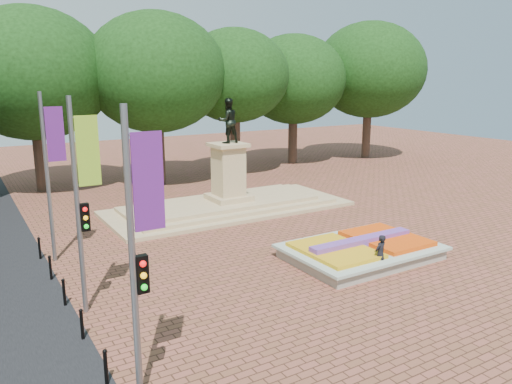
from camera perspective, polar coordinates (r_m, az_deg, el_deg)
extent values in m
plane|color=brown|center=(22.73, 6.56, -6.47)|extent=(90.00, 90.00, 0.00)
cube|color=gray|center=(21.85, 11.91, -6.85)|extent=(6.00, 4.00, 0.45)
cube|color=beige|center=(21.76, 11.94, -6.17)|extent=(6.30, 4.30, 0.12)
cube|color=#F34A0D|center=(22.70, 14.64, -5.16)|extent=(2.60, 3.40, 0.22)
cube|color=gold|center=(20.80, 9.02, -6.60)|extent=(2.60, 3.40, 0.18)
cube|color=#53328A|center=(21.69, 11.97, -5.62)|extent=(5.20, 0.55, 0.38)
cube|color=tan|center=(29.13, -3.12, -1.83)|extent=(14.00, 6.00, 0.20)
cube|color=tan|center=(29.08, -3.12, -1.45)|extent=(12.00, 5.00, 0.20)
cube|color=tan|center=(29.03, -3.13, -1.07)|extent=(10.00, 4.00, 0.20)
cube|color=tan|center=(28.97, -3.13, -0.59)|extent=(2.20, 2.20, 0.30)
cube|color=tan|center=(28.65, -3.17, 2.43)|extent=(1.50, 1.50, 2.80)
cube|color=tan|center=(28.41, -3.21, 5.40)|extent=(1.90, 1.90, 0.20)
imported|color=black|center=(28.27, -3.24, 8.12)|extent=(1.22, 0.95, 2.50)
cylinder|color=#38281E|center=(35.67, -22.48, 3.05)|extent=(0.80, 0.80, 4.00)
ellipsoid|color=black|center=(35.24, -23.15, 10.58)|extent=(8.80, 8.80, 7.48)
cylinder|color=#38281E|center=(37.35, -11.84, 4.17)|extent=(0.80, 0.80, 4.00)
ellipsoid|color=black|center=(36.95, -12.18, 11.38)|extent=(8.80, 8.80, 7.48)
cylinder|color=#38281E|center=(40.20, -2.39, 5.04)|extent=(0.80, 0.80, 4.00)
ellipsoid|color=black|center=(39.83, -2.45, 11.74)|extent=(8.80, 8.80, 7.48)
cylinder|color=#38281E|center=(43.99, 5.65, 5.68)|extent=(0.80, 0.80, 4.00)
ellipsoid|color=black|center=(43.65, 5.79, 11.80)|extent=(8.80, 8.80, 7.48)
cylinder|color=#38281E|center=(48.50, 12.32, 6.12)|extent=(0.80, 0.80, 4.00)
ellipsoid|color=black|center=(48.19, 12.59, 11.66)|extent=(8.80, 8.80, 7.48)
cylinder|color=slate|center=(11.51, -13.92, -7.90)|extent=(0.16, 0.16, 7.00)
cube|color=#5D1C75|center=(11.15, -12.22, 1.15)|extent=(0.70, 0.04, 2.20)
cylinder|color=slate|center=(16.63, -19.72, -1.83)|extent=(0.16, 0.16, 7.00)
cube|color=#8AB724|center=(16.38, -18.65, 4.47)|extent=(0.70, 0.04, 2.20)
cylinder|color=slate|center=(21.93, -22.73, 1.36)|extent=(0.16, 0.16, 7.00)
cube|color=#5D1C75|center=(21.74, -21.97, 6.15)|extent=(0.70, 0.04, 2.20)
cube|color=black|center=(11.68, -12.90, -9.13)|extent=(0.28, 0.18, 0.90)
cube|color=black|center=(16.74, -18.97, -2.74)|extent=(0.28, 0.18, 0.90)
cylinder|color=black|center=(13.69, -16.78, -18.76)|extent=(0.10, 0.10, 0.90)
sphere|color=black|center=(13.46, -16.91, -17.05)|extent=(0.12, 0.12, 0.12)
cylinder|color=black|center=(15.93, -19.27, -14.19)|extent=(0.10, 0.10, 0.90)
sphere|color=black|center=(15.73, -19.40, -12.66)|extent=(0.12, 0.12, 0.12)
cylinder|color=black|center=(18.26, -21.07, -10.76)|extent=(0.10, 0.10, 0.90)
sphere|color=black|center=(18.08, -21.19, -9.39)|extent=(0.12, 0.12, 0.12)
cylinder|color=black|center=(20.66, -22.43, -8.10)|extent=(0.10, 0.10, 0.90)
sphere|color=black|center=(20.50, -22.54, -6.87)|extent=(0.12, 0.12, 0.12)
cylinder|color=black|center=(23.10, -23.49, -6.00)|extent=(0.10, 0.10, 0.90)
sphere|color=black|center=(22.96, -23.60, -4.89)|extent=(0.12, 0.12, 0.12)
imported|color=black|center=(20.30, 14.01, -6.87)|extent=(0.62, 0.47, 1.55)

